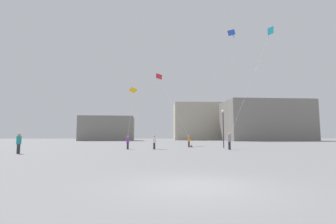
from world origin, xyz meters
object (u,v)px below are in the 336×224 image
object	(u,v)px
kite_cobalt_delta	(231,37)
handbag_beside_flyer	(191,146)
kite_crimson_delta	(159,77)
person_in_teal	(19,142)
building_left_hall	(108,129)
kite_cyan_delta	(269,33)
building_centre_hall	(203,122)
person_in_grey	(229,140)
person_in_purple	(128,142)
building_right_hall	(266,121)
person_in_white	(154,141)
person_in_orange	(189,141)
lamppost_east	(223,122)
kite_amber_delta	(133,91)

from	to	relation	value
kite_cobalt_delta	handbag_beside_flyer	size ratio (longest dim) A/B	34.01
handbag_beside_flyer	kite_crimson_delta	bearing A→B (deg)	116.54
person_in_teal	building_left_hall	world-z (taller)	building_left_hall
person_in_teal	kite_cyan_delta	world-z (taller)	kite_cyan_delta
building_left_hall	building_centre_hall	size ratio (longest dim) A/B	0.77
person_in_grey	handbag_beside_flyer	world-z (taller)	person_in_grey
person_in_purple	person_in_teal	distance (m)	10.81
building_centre_hall	handbag_beside_flyer	distance (m)	67.36
person_in_purple	person_in_teal	bearing A→B (deg)	101.05
kite_crimson_delta	building_right_hall	size ratio (longest dim) A/B	0.40
person_in_grey	kite_cobalt_delta	size ratio (longest dim) A/B	0.17
person_in_grey	person_in_teal	distance (m)	20.63
person_in_white	kite_cyan_delta	xyz separation A→B (m)	(14.94, 1.76, 14.04)
handbag_beside_flyer	person_in_grey	bearing A→B (deg)	-62.85
building_left_hall	person_in_grey	bearing A→B (deg)	-66.20
person_in_grey	handbag_beside_flyer	bearing A→B (deg)	75.88
person_in_purple	person_in_grey	bearing A→B (deg)	-123.44
person_in_orange	building_right_hall	size ratio (longest dim) A/B	0.06
building_centre_hall	person_in_orange	bearing A→B (deg)	-102.03
kite_cobalt_delta	building_right_hall	size ratio (longest dim) A/B	0.39
person_in_orange	person_in_purple	size ratio (longest dim) A/B	1.02
kite_cyan_delta	person_in_purple	bearing A→B (deg)	-174.17
person_in_grey	building_centre_hall	size ratio (longest dim) A/B	0.08
lamppost_east	person_in_orange	bearing A→B (deg)	150.28
person_in_teal	kite_cobalt_delta	xyz separation A→B (m)	(19.39, 2.04, 10.59)
person_in_white	handbag_beside_flyer	xyz separation A→B (m)	(5.00, 5.24, -0.78)
person_in_teal	handbag_beside_flyer	distance (m)	20.45
person_in_grey	person_in_teal	xyz separation A→B (m)	(-19.91, -5.41, -0.05)
person_in_grey	building_left_hall	xyz separation A→B (m)	(-25.73, 58.34, 3.11)
person_in_orange	kite_amber_delta	world-z (taller)	kite_amber_delta
person_in_white	kite_crimson_delta	xyz separation A→B (m)	(0.59, 14.06, 11.06)
person_in_teal	building_right_hall	distance (m)	76.43
handbag_beside_flyer	person_in_white	bearing A→B (deg)	-133.67
building_centre_hall	handbag_beside_flyer	xyz separation A→B (m)	(-13.65, -65.57, -7.23)
person_in_white	lamppost_east	xyz separation A→B (m)	(8.83, 2.75, 2.42)
person_in_orange	person_in_teal	bearing A→B (deg)	-119.06
person_in_grey	kite_crimson_delta	distance (m)	20.43
person_in_teal	kite_cyan_delta	size ratio (longest dim) A/B	0.12
person_in_grey	building_centre_hall	xyz separation A→B (m)	(10.27, 72.15, 6.33)
person_in_purple	kite_cobalt_delta	distance (m)	15.95
kite_cobalt_delta	handbag_beside_flyer	xyz separation A→B (m)	(-2.85, 9.96, -11.44)
kite_cobalt_delta	building_centre_hall	distance (m)	76.41
person_in_orange	kite_cobalt_delta	world-z (taller)	kite_cobalt_delta
kite_cobalt_delta	lamppost_east	size ratio (longest dim) A/B	2.21
person_in_purple	handbag_beside_flyer	bearing A→B (deg)	-83.62
person_in_white	kite_cyan_delta	size ratio (longest dim) A/B	0.11
building_left_hall	lamppost_east	distance (m)	60.24
person_in_white	handbag_beside_flyer	distance (m)	7.29
person_in_grey	kite_cobalt_delta	world-z (taller)	kite_cobalt_delta
person_in_grey	handbag_beside_flyer	xyz separation A→B (m)	(-3.38, 6.58, -0.90)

